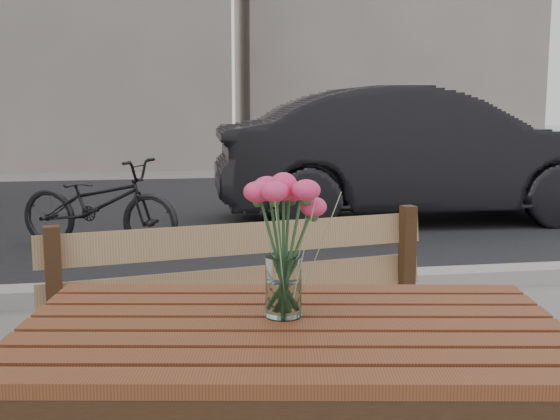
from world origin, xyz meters
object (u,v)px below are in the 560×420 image
main_vase (283,228)px  bicycle (99,204)px  main_table (292,376)px  parked_car (418,154)px

main_vase → bicycle: main_vase is taller
main_table → bicycle: bearing=109.9°
main_table → main_vase: size_ratio=3.97×
main_table → main_vase: 0.36m
parked_car → main_vase: bearing=158.7°
main_vase → bicycle: size_ratio=0.22×
parked_car → bicycle: parked_car is taller
main_table → main_vase: main_vase is taller
bicycle → main_table: bearing=-143.0°
parked_car → bicycle: bearing=109.6°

